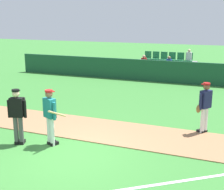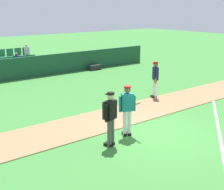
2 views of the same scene
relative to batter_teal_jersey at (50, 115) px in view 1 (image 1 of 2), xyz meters
name	(u,v)px [view 1 (image 1 of 2)]	position (x,y,z in m)	size (l,w,h in m)	color
ground_plane	(69,155)	(0.88, -0.44, -0.97)	(80.00, 80.00, 0.00)	#387A33
infield_dirt_path	(100,130)	(0.88, 1.75, -0.95)	(28.00, 2.24, 0.03)	#9E704C
foul_line_chalk	(169,183)	(3.88, -0.94, -0.96)	(12.00, 0.10, 0.01)	white
dugout_fence	(161,71)	(0.88, 10.91, -0.30)	(20.00, 0.16, 1.33)	#19472D
stadium_bleachers	(166,70)	(0.88, 12.36, -0.47)	(3.90, 2.10, 1.90)	slate
batter_teal_jersey	(50,115)	(0.00, 0.00, 0.00)	(0.62, 0.80, 1.76)	white
umpire_home_plate	(18,113)	(-0.98, -0.30, 0.03)	(0.56, 0.40, 1.76)	#4C4C4C
runner_navy_jersey	(205,106)	(4.26, 2.82, -0.01)	(0.49, 0.57, 1.76)	white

